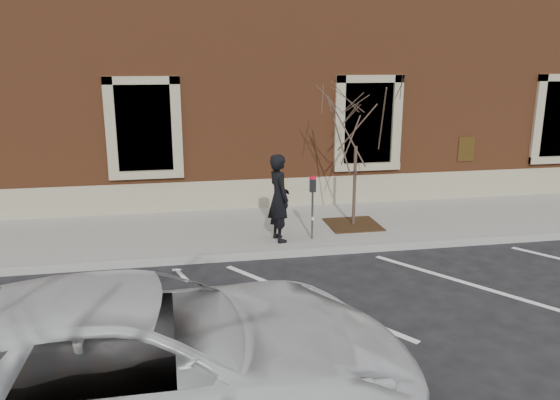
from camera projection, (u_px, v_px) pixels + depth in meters
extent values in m
plane|color=#28282B|center=(285.00, 256.00, 11.74)|extent=(120.00, 120.00, 0.00)
cube|color=#999890|center=(271.00, 229.00, 13.39)|extent=(40.00, 3.50, 0.15)
cube|color=#9E9E99|center=(286.00, 254.00, 11.67)|extent=(40.00, 0.12, 0.15)
cube|color=brown|center=(241.00, 63.00, 18.11)|extent=(40.00, 8.50, 8.00)
cube|color=gray|center=(261.00, 193.00, 14.96)|extent=(40.00, 0.06, 0.80)
cube|color=black|center=(145.00, 128.00, 14.08)|extent=(1.40, 0.30, 2.20)
cube|color=gray|center=(147.00, 174.00, 14.22)|extent=(1.90, 0.20, 0.20)
cube|color=black|center=(366.00, 123.00, 15.14)|extent=(1.40, 0.30, 2.20)
cube|color=gray|center=(366.00, 166.00, 15.28)|extent=(1.90, 0.20, 0.20)
cube|color=black|center=(559.00, 119.00, 16.20)|extent=(1.40, 0.30, 2.20)
cube|color=gray|center=(557.00, 159.00, 16.34)|extent=(1.90, 0.20, 0.20)
imported|color=black|center=(279.00, 198.00, 12.08)|extent=(0.60, 0.79, 1.96)
cylinder|color=#595B60|center=(312.00, 216.00, 12.27)|extent=(0.05, 0.05, 1.10)
cube|color=black|center=(313.00, 186.00, 12.10)|extent=(0.13, 0.10, 0.29)
cube|color=red|center=(313.00, 178.00, 12.05)|extent=(0.12, 0.09, 0.07)
cube|color=white|center=(313.00, 219.00, 12.24)|extent=(0.06, 0.00, 0.08)
cube|color=#3A2712|center=(353.00, 224.00, 13.43)|extent=(1.24, 1.24, 0.03)
cylinder|color=#4A3B2D|center=(354.00, 186.00, 13.19)|extent=(0.08, 0.08, 1.96)
imported|color=silver|center=(138.00, 363.00, 5.98)|extent=(6.44, 3.11, 1.77)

